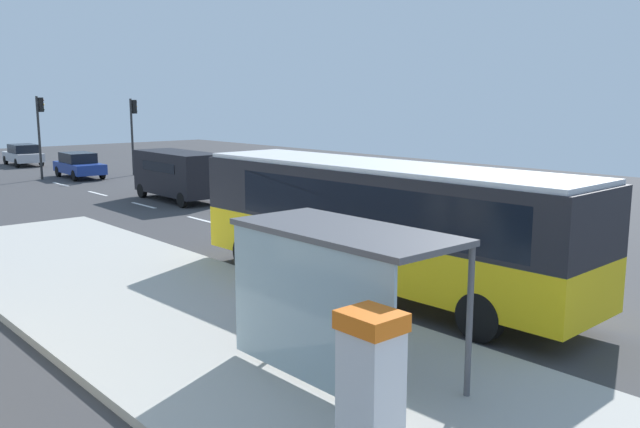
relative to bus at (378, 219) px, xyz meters
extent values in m
cube|color=#38383A|center=(1.71, 11.45, -1.86)|extent=(56.00, 92.00, 0.04)
cube|color=#ADAAA3|center=(-4.69, -0.55, -1.75)|extent=(6.20, 30.00, 0.18)
cube|color=silver|center=(1.96, -3.55, -1.84)|extent=(0.16, 2.20, 0.01)
cube|color=silver|center=(1.96, 1.45, -1.84)|extent=(0.16, 2.20, 0.01)
cube|color=silver|center=(1.96, 6.45, -1.84)|extent=(0.16, 2.20, 0.01)
cube|color=silver|center=(1.96, 11.45, -1.84)|extent=(0.16, 2.20, 0.01)
cube|color=silver|center=(1.96, 16.45, -1.84)|extent=(0.16, 2.20, 0.01)
cube|color=silver|center=(1.96, 21.45, -1.84)|extent=(0.16, 2.20, 0.01)
cube|color=silver|center=(1.96, 26.45, -1.84)|extent=(0.16, 2.20, 0.01)
cube|color=yellow|center=(0.01, -0.02, -0.77)|extent=(2.85, 11.07, 1.15)
cube|color=black|center=(0.01, -0.02, 0.53)|extent=(2.85, 11.07, 1.45)
cube|color=silver|center=(0.01, -0.02, 1.31)|extent=(2.71, 10.85, 0.12)
cube|color=black|center=(-0.16, 5.43, 0.46)|extent=(2.30, 0.19, 1.22)
cube|color=black|center=(-1.18, -0.56, 0.46)|extent=(0.35, 8.58, 1.10)
cylinder|color=black|center=(-1.24, 3.84, -1.34)|extent=(0.31, 1.01, 1.00)
cylinder|color=black|center=(1.02, 3.91, -1.34)|extent=(0.31, 1.01, 1.00)
cylinder|color=black|center=(-1.00, -3.75, -1.34)|extent=(0.31, 1.01, 1.00)
cylinder|color=black|center=(1.26, -3.68, -1.34)|extent=(0.31, 1.01, 1.00)
cube|color=black|center=(3.91, 16.73, -0.52)|extent=(2.10, 5.24, 1.96)
cube|color=black|center=(3.91, 16.73, -0.19)|extent=(2.10, 3.16, 0.44)
cylinder|color=black|center=(4.77, 14.71, -1.50)|extent=(0.23, 0.68, 0.68)
cylinder|color=black|center=(2.97, 14.74, -1.50)|extent=(0.23, 0.68, 0.68)
cylinder|color=black|center=(4.85, 18.71, -1.50)|extent=(0.23, 0.68, 0.68)
cylinder|color=black|center=(3.05, 18.74, -1.50)|extent=(0.23, 0.68, 0.68)
cube|color=navy|center=(4.01, 28.81, -1.22)|extent=(2.02, 4.49, 0.60)
cube|color=black|center=(4.02, 29.01, -0.62)|extent=(1.70, 2.45, 0.60)
cylinder|color=black|center=(4.75, 27.27, -1.52)|extent=(0.23, 0.65, 0.64)
cylinder|color=black|center=(3.12, 27.35, -1.52)|extent=(0.23, 0.65, 0.64)
cylinder|color=black|center=(4.91, 30.26, -1.52)|extent=(0.23, 0.65, 0.64)
cylinder|color=black|center=(3.27, 30.35, -1.52)|extent=(0.23, 0.65, 0.64)
cube|color=#B7B7BC|center=(4.01, 39.14, -1.22)|extent=(2.02, 4.48, 0.60)
cube|color=black|center=(4.00, 38.94, -0.62)|extent=(1.70, 2.45, 0.60)
cylinder|color=black|center=(3.27, 40.68, -1.52)|extent=(0.23, 0.65, 0.64)
cylinder|color=black|center=(4.91, 40.60, -1.52)|extent=(0.23, 0.65, 0.64)
cylinder|color=black|center=(3.12, 37.68, -1.52)|extent=(0.23, 0.65, 0.64)
cylinder|color=black|center=(4.76, 37.60, -1.52)|extent=(0.23, 0.65, 0.64)
cube|color=silver|center=(-5.93, -5.55, -0.81)|extent=(0.60, 0.70, 1.70)
cube|color=orange|center=(-5.93, -5.55, 0.16)|extent=(0.66, 0.76, 0.24)
cube|color=black|center=(-5.62, -5.55, -0.54)|extent=(0.03, 0.36, 0.44)
cylinder|color=blue|center=(-2.49, 0.13, -1.19)|extent=(0.52, 0.52, 0.95)
cylinder|color=red|center=(-2.49, 0.83, -1.19)|extent=(0.52, 0.52, 0.95)
cylinder|color=#2D2D2D|center=(7.11, 27.95, 0.53)|extent=(0.14, 0.14, 4.75)
cube|color=black|center=(7.33, 27.95, 2.41)|extent=(0.24, 0.28, 0.84)
sphere|color=#360606|center=(7.45, 27.95, 2.69)|extent=(0.16, 0.16, 0.16)
sphere|color=#F2B20C|center=(7.45, 27.95, 2.41)|extent=(0.16, 0.16, 0.16)
sphere|color=black|center=(7.45, 27.95, 2.13)|extent=(0.16, 0.16, 0.16)
cylinder|color=#2D2D2D|center=(2.01, 29.55, 0.61)|extent=(0.14, 0.14, 4.90)
cube|color=black|center=(2.23, 29.55, 2.55)|extent=(0.24, 0.28, 0.84)
sphere|color=#360606|center=(2.35, 29.55, 2.83)|extent=(0.16, 0.16, 0.16)
sphere|color=#F2B20C|center=(2.35, 29.55, 2.55)|extent=(0.16, 0.16, 0.16)
sphere|color=black|center=(2.35, 29.55, 2.27)|extent=(0.16, 0.16, 0.16)
cube|color=#4C4C51|center=(-4.39, -3.42, 0.79)|extent=(1.80, 4.00, 0.10)
cube|color=#8CA5B2|center=(-5.24, -3.42, -0.41)|extent=(0.06, 3.80, 2.30)
cylinder|color=#4C4C51|center=(-3.54, -5.32, -0.44)|extent=(0.10, 0.10, 2.44)
cylinder|color=#4C4C51|center=(-3.54, -1.52, -0.44)|extent=(0.10, 0.10, 2.44)
camera|label=1|loc=(-11.76, -11.18, 2.93)|focal=37.58mm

